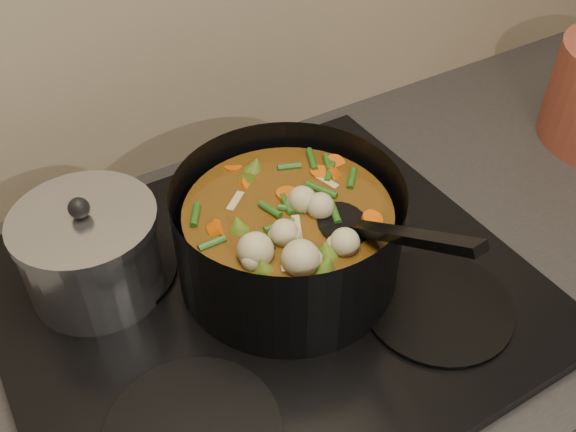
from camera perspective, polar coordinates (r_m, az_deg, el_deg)
stovetop at (r=0.80m, az=-1.86°, el=-6.93°), size 0.62×0.54×0.03m
stockpot at (r=0.77m, az=0.04°, el=-1.69°), size 0.29×0.37×0.20m
saucepan at (r=0.79m, az=-17.08°, el=-3.04°), size 0.17×0.17×0.14m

